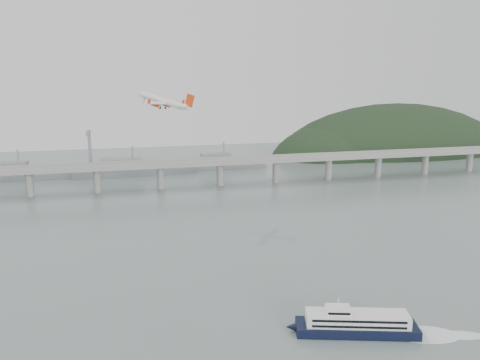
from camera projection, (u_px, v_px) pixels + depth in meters
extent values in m
plane|color=slate|center=(271.00, 286.00, 204.24)|extent=(900.00, 900.00, 0.00)
cube|color=gray|center=(196.00, 163.00, 389.29)|extent=(800.00, 22.00, 2.20)
cube|color=gray|center=(199.00, 163.00, 378.93)|extent=(800.00, 0.60, 1.80)
cube|color=gray|center=(194.00, 159.00, 398.81)|extent=(800.00, 0.60, 1.80)
cylinder|color=gray|center=(30.00, 184.00, 359.69)|extent=(6.00, 6.00, 21.00)
cylinder|color=gray|center=(97.00, 181.00, 371.92)|extent=(6.00, 6.00, 21.00)
cylinder|color=gray|center=(161.00, 177.00, 384.16)|extent=(6.00, 6.00, 21.00)
cylinder|color=gray|center=(220.00, 174.00, 396.40)|extent=(6.00, 6.00, 21.00)
cylinder|color=gray|center=(276.00, 172.00, 408.64)|extent=(6.00, 6.00, 21.00)
cylinder|color=gray|center=(329.00, 169.00, 420.88)|extent=(6.00, 6.00, 21.00)
cylinder|color=gray|center=(378.00, 166.00, 433.12)|extent=(6.00, 6.00, 21.00)
cylinder|color=gray|center=(425.00, 164.00, 445.35)|extent=(6.00, 6.00, 21.00)
cylinder|color=gray|center=(470.00, 162.00, 457.59)|extent=(6.00, 6.00, 21.00)
ellipsoid|color=black|center=(393.00, 166.00, 586.42)|extent=(320.00, 150.00, 156.00)
ellipsoid|color=black|center=(327.00, 166.00, 552.44)|extent=(140.00, 110.00, 96.00)
ellipsoid|color=black|center=(449.00, 167.00, 619.39)|extent=(220.00, 140.00, 120.00)
cube|color=slate|center=(20.00, 175.00, 422.20)|extent=(95.67, 20.15, 8.00)
cube|color=slate|center=(8.00, 167.00, 418.18)|extent=(33.90, 15.02, 8.00)
cylinder|color=slate|center=(18.00, 157.00, 418.82)|extent=(1.60, 1.60, 14.00)
cube|color=slate|center=(133.00, 171.00, 441.94)|extent=(110.55, 21.43, 8.00)
cube|color=slate|center=(121.00, 163.00, 437.56)|extent=(39.01, 16.73, 8.00)
cylinder|color=slate|center=(133.00, 154.00, 438.57)|extent=(1.60, 1.60, 14.00)
cube|color=slate|center=(224.00, 164.00, 473.43)|extent=(85.00, 13.60, 8.00)
cube|color=slate|center=(216.00, 157.00, 469.67)|extent=(29.75, 11.90, 8.00)
cylinder|color=slate|center=(224.00, 149.00, 470.06)|extent=(1.60, 1.60, 14.00)
cube|color=slate|center=(90.00, 150.00, 461.90)|extent=(3.00, 3.00, 40.00)
cube|color=slate|center=(88.00, 133.00, 448.64)|extent=(3.00, 28.00, 3.00)
cube|color=black|center=(356.00, 328.00, 166.19)|extent=(43.97, 22.42, 3.43)
cone|color=black|center=(291.00, 327.00, 167.21)|extent=(5.10, 4.54, 3.43)
cube|color=white|center=(357.00, 319.00, 165.37)|extent=(36.91, 18.77, 4.28)
cube|color=black|center=(360.00, 322.00, 160.91)|extent=(31.16, 9.70, 0.86)
cube|color=black|center=(359.00, 327.00, 161.35)|extent=(31.16, 9.70, 0.86)
cube|color=black|center=(355.00, 310.00, 169.36)|extent=(31.16, 9.70, 0.86)
cube|color=black|center=(355.00, 315.00, 169.80)|extent=(31.16, 9.70, 0.86)
cube|color=white|center=(338.00, 310.00, 164.99)|extent=(9.95, 8.25, 2.23)
cube|color=black|center=(339.00, 314.00, 162.02)|extent=(7.40, 2.37, 0.86)
cylinder|color=white|center=(338.00, 303.00, 164.41)|extent=(0.54, 0.54, 3.43)
ellipsoid|color=white|center=(425.00, 334.00, 165.48)|extent=(27.21, 19.05, 0.17)
ellipsoid|color=white|center=(459.00, 335.00, 164.94)|extent=(19.50, 11.34, 0.17)
cylinder|color=white|center=(163.00, 101.00, 269.78)|extent=(24.26, 22.67, 10.84)
cone|color=white|center=(139.00, 93.00, 275.65)|extent=(6.26, 6.13, 4.73)
cone|color=white|center=(188.00, 108.00, 263.60)|extent=(7.06, 6.64, 4.99)
cube|color=white|center=(164.00, 103.00, 269.69)|extent=(26.32, 31.08, 3.44)
cube|color=white|center=(187.00, 106.00, 263.78)|extent=(10.45, 11.91, 1.71)
cube|color=red|center=(190.00, 101.00, 262.52)|extent=(5.27, 3.98, 7.78)
cylinder|color=red|center=(167.00, 105.00, 275.82)|extent=(5.23, 5.05, 3.44)
cylinder|color=black|center=(164.00, 104.00, 276.59)|extent=(2.27, 2.33, 2.44)
cube|color=white|center=(167.00, 103.00, 275.55)|extent=(2.41, 1.97, 1.87)
cylinder|color=red|center=(155.00, 105.00, 265.42)|extent=(5.23, 5.05, 3.44)
cylinder|color=black|center=(152.00, 104.00, 266.19)|extent=(2.27, 2.33, 2.44)
cube|color=white|center=(156.00, 103.00, 265.14)|extent=(2.41, 1.97, 1.87)
cylinder|color=black|center=(166.00, 106.00, 272.63)|extent=(1.07, 0.81, 2.55)
cylinder|color=black|center=(165.00, 108.00, 272.93)|extent=(1.38, 1.17, 1.42)
cylinder|color=black|center=(161.00, 106.00, 267.72)|extent=(1.07, 0.81, 2.55)
cylinder|color=black|center=(160.00, 108.00, 268.01)|extent=(1.38, 1.17, 1.42)
cylinder|color=black|center=(144.00, 100.00, 274.94)|extent=(1.07, 0.81, 2.55)
cylinder|color=black|center=(144.00, 102.00, 275.24)|extent=(1.38, 1.17, 1.42)
cube|color=red|center=(183.00, 102.00, 284.71)|extent=(1.94, 1.49, 2.86)
cube|color=red|center=(149.00, 101.00, 252.55)|extent=(1.94, 1.49, 2.86)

